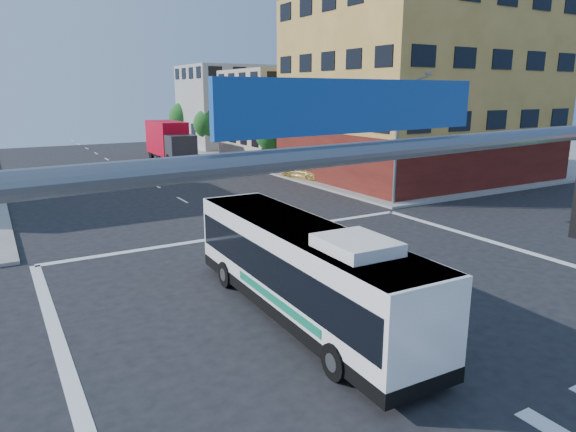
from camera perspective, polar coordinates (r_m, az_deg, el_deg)
ground at (r=17.99m, az=8.62°, el=-9.11°), size 120.00×120.00×0.00m
sidewalk_ne at (r=66.39m, az=13.42°, el=7.41°), size 50.00×50.00×0.15m
corner_building_ne at (r=43.74m, az=14.38°, el=11.93°), size 18.10×15.44×14.00m
building_east_near at (r=54.35m, az=0.24°, el=11.15°), size 12.06×10.06×9.00m
building_east_far at (r=66.77m, az=-6.00°, el=11.98°), size 12.06×10.06×10.00m
signal_mast_ne at (r=30.63m, az=9.84°, el=9.86°), size 7.91×1.13×8.07m
signal_mast_sw at (r=3.27m, az=3.29°, el=-22.85°), size 7.91×1.01×8.07m
street_tree_a at (r=46.64m, az=-1.39°, el=9.60°), size 3.60×3.60×5.53m
street_tree_b at (r=53.76m, az=-5.58°, el=10.26°), size 3.80×3.80×5.79m
street_tree_c at (r=61.12m, az=-8.77°, el=10.30°), size 3.40×3.40×5.29m
street_tree_d at (r=68.59m, az=-11.30°, el=10.90°), size 4.00×4.00×6.03m
transit_bus at (r=15.90m, az=1.57°, el=-5.89°), size 2.66×11.08×3.27m
box_truck at (r=53.48m, az=-12.94°, el=7.99°), size 2.67×8.80×3.95m
parked_car at (r=41.34m, az=1.80°, el=5.02°), size 2.60×4.31×1.37m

